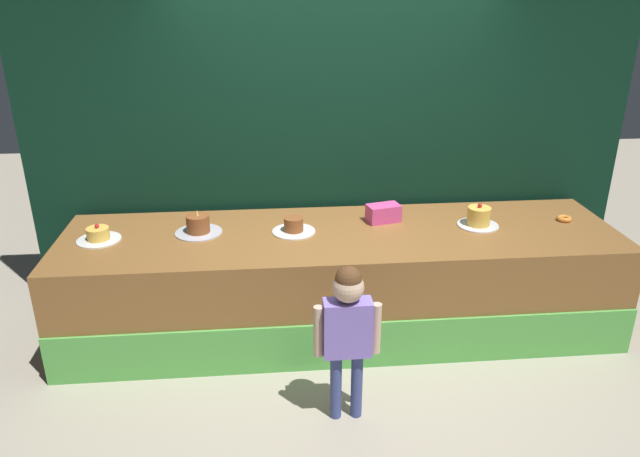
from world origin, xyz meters
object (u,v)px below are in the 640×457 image
object	(u,v)px
child_figure	(348,323)
cake_far_left	(98,235)
cake_center_right	(294,227)
donut	(564,219)
pink_box	(383,213)
cake_far_right	(479,218)
cake_center_left	(198,226)

from	to	relation	value
child_figure	cake_far_left	bearing A→B (deg)	147.32
cake_far_left	cake_center_right	size ratio (longest dim) A/B	0.97
child_figure	donut	world-z (taller)	child_figure
pink_box	cake_far_left	size ratio (longest dim) A/B	0.80
child_figure	donut	xyz separation A→B (m)	(1.83, 1.11, 0.15)
child_figure	cake_far_left	world-z (taller)	child_figure
child_figure	donut	bearing A→B (deg)	31.26
cake_far_left	cake_far_right	size ratio (longest dim) A/B	1.00
donut	child_figure	bearing A→B (deg)	-148.74
child_figure	cake_center_right	xyz separation A→B (m)	(-0.25, 1.08, 0.17)
pink_box	cake_far_left	bearing A→B (deg)	-175.17
child_figure	cake_far_right	distance (m)	1.57
cake_far_right	pink_box	bearing A→B (deg)	167.21
child_figure	cake_center_left	size ratio (longest dim) A/B	3.02
child_figure	cake_center_right	bearing A→B (deg)	103.27
pink_box	cake_far_right	world-z (taller)	cake_far_right
pink_box	cake_center_left	world-z (taller)	cake_center_left
pink_box	cake_far_right	distance (m)	0.71
donut	cake_far_left	distance (m)	3.47
donut	cake_far_right	xyz separation A→B (m)	(-0.69, -0.04, 0.05)
cake_center_right	cake_far_right	size ratio (longest dim) A/B	1.03
child_figure	cake_center_left	xyz separation A→B (m)	(-0.95, 1.13, 0.19)
pink_box	donut	bearing A→B (deg)	-4.95
donut	cake_center_left	xyz separation A→B (m)	(-2.78, 0.01, 0.04)
donut	cake_center_right	xyz separation A→B (m)	(-2.08, -0.03, 0.03)
donut	cake_far_left	world-z (taller)	cake_far_left
donut	cake_center_left	bearing A→B (deg)	179.70
cake_far_left	cake_center_left	xyz separation A→B (m)	(0.69, 0.07, 0.02)
child_figure	cake_center_left	bearing A→B (deg)	130.17
cake_center_left	child_figure	bearing A→B (deg)	-49.83
cake_far_left	cake_center_right	distance (m)	1.39
cake_center_left	cake_far_right	size ratio (longest dim) A/B	1.11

